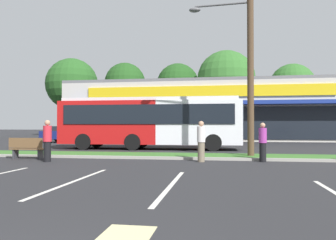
% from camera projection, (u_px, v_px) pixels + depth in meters
% --- Properties ---
extents(grass_median, '(56.00, 2.20, 0.12)m').
position_uv_depth(grass_median, '(176.00, 156.00, 16.06)').
color(grass_median, '#386B28').
rests_on(grass_median, ground_plane).
extents(curb_lip, '(56.00, 0.24, 0.12)m').
position_uv_depth(curb_lip, '(173.00, 158.00, 14.85)').
color(curb_lip, '#99968C').
rests_on(curb_lip, ground_plane).
extents(parking_stripe_1, '(0.12, 4.80, 0.01)m').
position_uv_depth(parking_stripe_1, '(73.00, 181.00, 8.97)').
color(parking_stripe_1, silver).
rests_on(parking_stripe_1, ground_plane).
extents(parking_stripe_2, '(0.12, 4.80, 0.01)m').
position_uv_depth(parking_stripe_2, '(171.00, 185.00, 8.38)').
color(parking_stripe_2, silver).
rests_on(parking_stripe_2, ground_plane).
extents(storefront_building, '(29.10, 12.93, 6.11)m').
position_uv_depth(storefront_building, '(208.00, 112.00, 37.53)').
color(storefront_building, '#BCB7AD').
rests_on(storefront_building, ground_plane).
extents(tree_far_left, '(7.77, 7.77, 11.68)m').
position_uv_depth(tree_far_left, '(72.00, 84.00, 50.95)').
color(tree_far_left, '#473323').
rests_on(tree_far_left, ground_plane).
extents(tree_left, '(5.74, 5.74, 10.37)m').
position_uv_depth(tree_left, '(125.00, 83.00, 47.50)').
color(tree_left, '#473323').
rests_on(tree_left, ground_plane).
extents(tree_mid_left, '(5.99, 5.99, 10.36)m').
position_uv_depth(tree_mid_left, '(178.00, 85.00, 47.88)').
color(tree_mid_left, '#473323').
rests_on(tree_mid_left, ground_plane).
extents(tree_mid, '(7.58, 7.58, 11.34)m').
position_uv_depth(tree_mid, '(226.00, 80.00, 44.06)').
color(tree_mid, '#473323').
rests_on(tree_mid, ground_plane).
extents(tree_mid_right, '(5.84, 5.84, 9.52)m').
position_uv_depth(tree_mid_right, '(292.00, 86.00, 43.53)').
color(tree_mid_right, '#473323').
rests_on(tree_mid_right, ground_plane).
extents(utility_pole, '(3.04, 2.40, 10.04)m').
position_uv_depth(utility_pole, '(247.00, 42.00, 15.61)').
color(utility_pole, '#4C3826').
rests_on(utility_pole, ground_plane).
extents(city_bus, '(11.50, 2.81, 3.25)m').
position_uv_depth(city_bus, '(150.00, 121.00, 21.48)').
color(city_bus, '#B71414').
rests_on(city_bus, ground_plane).
extents(bus_stop_bench, '(1.60, 0.45, 0.95)m').
position_uv_depth(bus_stop_bench, '(27.00, 148.00, 15.07)').
color(bus_stop_bench, brown).
rests_on(bus_stop_bench, ground_plane).
extents(car_1, '(4.47, 1.96, 1.45)m').
position_uv_depth(car_1, '(67.00, 134.00, 29.84)').
color(car_1, navy).
rests_on(car_1, ground_plane).
extents(car_2, '(4.18, 1.96, 1.57)m').
position_uv_depth(car_2, '(199.00, 134.00, 27.47)').
color(car_2, maroon).
rests_on(car_2, ground_plane).
extents(pedestrian_near_bench, '(0.33, 0.33, 1.61)m').
position_uv_depth(pedestrian_near_bench, '(263.00, 142.00, 13.88)').
color(pedestrian_near_bench, black).
rests_on(pedestrian_near_bench, ground_plane).
extents(pedestrian_by_pole, '(0.34, 0.34, 1.69)m').
position_uv_depth(pedestrian_by_pole, '(201.00, 141.00, 13.89)').
color(pedestrian_by_pole, '#726651').
rests_on(pedestrian_by_pole, ground_plane).
extents(pedestrian_far, '(0.35, 0.35, 1.72)m').
position_uv_depth(pedestrian_far, '(47.00, 141.00, 13.91)').
color(pedestrian_far, black).
rests_on(pedestrian_far, ground_plane).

